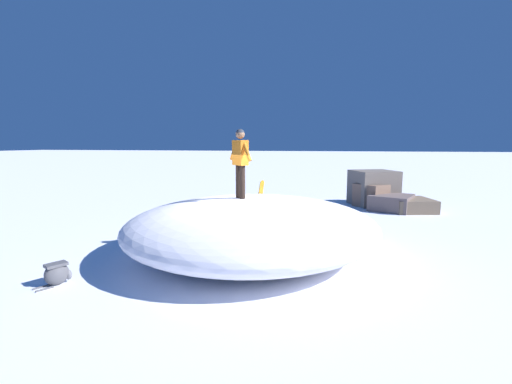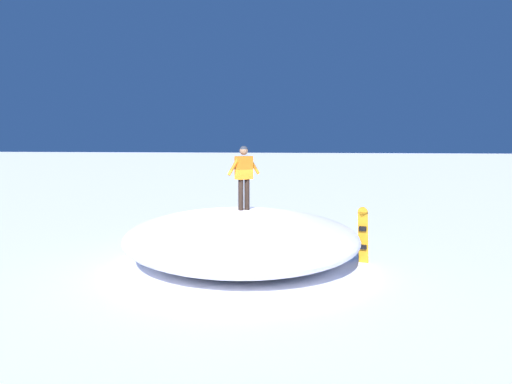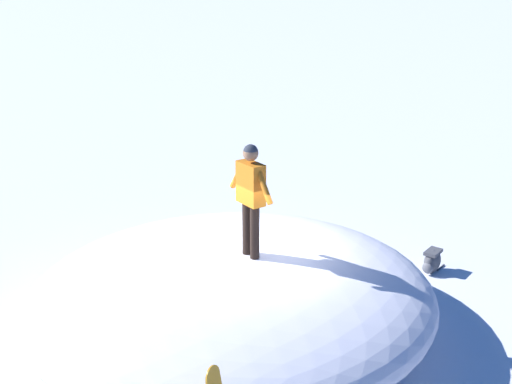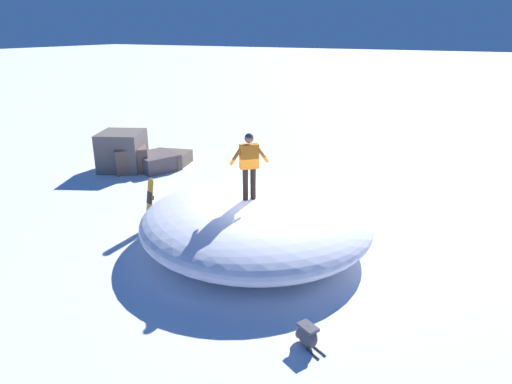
{
  "view_description": "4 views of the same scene",
  "coord_description": "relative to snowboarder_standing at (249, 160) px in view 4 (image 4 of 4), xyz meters",
  "views": [
    {
      "loc": [
        2.21,
        -7.97,
        2.78
      ],
      "look_at": [
        0.37,
        0.29,
        1.61
      ],
      "focal_mm": 24.68,
      "sensor_mm": 36.0,
      "label": 1
    },
    {
      "loc": [
        12.41,
        2.6,
        3.25
      ],
      "look_at": [
        -0.04,
        0.82,
        1.9
      ],
      "focal_mm": 33.35,
      "sensor_mm": 36.0,
      "label": 2
    },
    {
      "loc": [
        -1.56,
        9.67,
        5.65
      ],
      "look_at": [
        -0.11,
        0.23,
        2.33
      ],
      "focal_mm": 47.71,
      "sensor_mm": 36.0,
      "label": 3
    },
    {
      "loc": [
        -9.76,
        -4.76,
        5.56
      ],
      "look_at": [
        0.12,
        0.4,
        1.56
      ],
      "focal_mm": 32.23,
      "sensor_mm": 36.0,
      "label": 4
    }
  ],
  "objects": [
    {
      "name": "rock_outcrop",
      "position": [
        4.34,
        7.64,
        -1.86
      ],
      "size": [
        3.5,
        3.38,
        1.56
      ],
      "color": "brown",
      "rests_on": "ground"
    },
    {
      "name": "snowboarder_standing",
      "position": [
        0.0,
        0.0,
        0.0
      ],
      "size": [
        0.78,
        0.8,
        1.72
      ],
      "color": "black",
      "rests_on": "snow_mound"
    },
    {
      "name": "snowboard_primary_upright",
      "position": [
        -0.17,
        3.17,
        -1.65
      ],
      "size": [
        0.33,
        0.33,
        1.54
      ],
      "color": "orange",
      "rests_on": "ground"
    },
    {
      "name": "snow_mound",
      "position": [
        0.3,
        -0.03,
        -1.74
      ],
      "size": [
        8.8,
        8.79,
        1.41
      ],
      "primitive_type": "ellipsoid",
      "rotation": [
        0.0,
        0.0,
        0.75
      ],
      "color": "white",
      "rests_on": "ground"
    },
    {
      "name": "backpack_near",
      "position": [
        -3.0,
        -2.82,
        -2.21
      ],
      "size": [
        0.51,
        0.7,
        0.45
      ],
      "color": "#4C4C51",
      "rests_on": "ground"
    },
    {
      "name": "ground",
      "position": [
        0.08,
        -0.49,
        -2.44
      ],
      "size": [
        240.0,
        240.0,
        0.0
      ],
      "primitive_type": "plane",
      "color": "white"
    }
  ]
}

